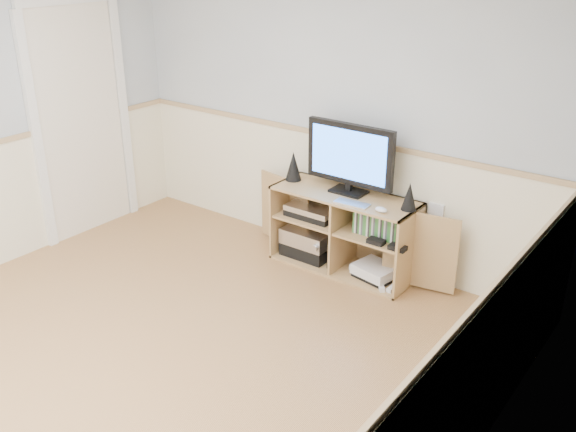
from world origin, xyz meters
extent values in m
cube|color=tan|center=(0.00, 0.00, -0.01)|extent=(4.00, 4.50, 0.02)
cube|color=silver|center=(2.01, 0.00, 1.25)|extent=(0.02, 4.50, 2.50)
cube|color=silver|center=(0.00, 2.26, 1.25)|extent=(4.00, 0.02, 2.50)
cube|color=#F3E9C7|center=(0.00, 2.24, 0.50)|extent=(4.00, 0.01, 1.00)
cube|color=tan|center=(0.00, 2.23, 1.02)|extent=(4.00, 0.02, 0.04)
cube|color=white|center=(-1.98, 1.30, 1.00)|extent=(0.03, 0.82, 2.00)
cube|color=tan|center=(0.33, 2.00, 0.01)|extent=(1.19, 0.45, 0.02)
cube|color=tan|center=(0.33, 2.00, 0.64)|extent=(1.19, 0.45, 0.02)
cube|color=tan|center=(-0.25, 2.00, 0.33)|extent=(0.02, 0.45, 0.65)
cube|color=tan|center=(0.91, 2.00, 0.33)|extent=(0.02, 0.45, 0.65)
cube|color=tan|center=(0.33, 2.21, 0.33)|extent=(1.19, 0.02, 0.65)
cube|color=tan|center=(0.33, 2.00, 0.33)|extent=(0.02, 0.43, 0.61)
cube|color=tan|center=(0.03, 2.00, 0.38)|extent=(0.56, 0.41, 0.02)
cube|color=tan|center=(0.63, 2.00, 0.38)|extent=(0.56, 0.41, 0.02)
cube|color=tan|center=(-0.31, 2.06, 0.33)|extent=(0.57, 0.12, 0.61)
cube|color=tan|center=(0.97, 2.06, 0.33)|extent=(0.57, 0.12, 0.61)
cube|color=black|center=(0.33, 2.05, 0.66)|extent=(0.28, 0.18, 0.02)
cube|color=black|center=(0.33, 2.05, 0.70)|extent=(0.05, 0.04, 0.06)
cube|color=black|center=(0.33, 2.05, 0.97)|extent=(0.75, 0.05, 0.48)
cube|color=blue|center=(0.33, 2.02, 0.97)|extent=(0.66, 0.01, 0.39)
cone|color=black|center=(-0.19, 2.02, 0.77)|extent=(0.13, 0.13, 0.24)
cone|color=black|center=(0.87, 2.02, 0.75)|extent=(0.11, 0.11, 0.21)
cube|color=silver|center=(0.48, 1.86, 0.66)|extent=(0.28, 0.12, 0.01)
ellipsoid|color=white|center=(0.73, 1.86, 0.67)|extent=(0.10, 0.07, 0.04)
cube|color=black|center=(-0.01, 2.00, 0.07)|extent=(0.41, 0.31, 0.11)
cube|color=silver|center=(-0.01, 2.00, 0.20)|extent=(0.41, 0.31, 0.13)
cube|color=black|center=(0.03, 2.00, 0.42)|extent=(0.41, 0.29, 0.05)
cube|color=silver|center=(0.03, 2.00, 0.46)|extent=(0.41, 0.29, 0.05)
cube|color=black|center=(0.27, 1.95, 0.12)|extent=(0.04, 0.14, 0.20)
cube|color=white|center=(0.53, 2.03, 0.04)|extent=(0.24, 0.20, 0.05)
cube|color=black|center=(0.65, 1.98, 0.04)|extent=(0.34, 0.29, 0.03)
cube|color=white|center=(0.65, 1.98, 0.09)|extent=(0.35, 0.31, 0.08)
cube|color=white|center=(0.85, 1.90, 0.04)|extent=(0.04, 0.14, 0.03)
cube|color=white|center=(0.83, 2.06, 0.04)|extent=(0.09, 0.15, 0.03)
cube|color=#3F8C3F|center=(0.65, 1.98, 0.48)|extent=(0.38, 0.14, 0.19)
cube|color=white|center=(1.00, 2.23, 0.60)|extent=(0.12, 0.03, 0.12)
camera|label=1|loc=(2.76, -2.02, 2.51)|focal=40.00mm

